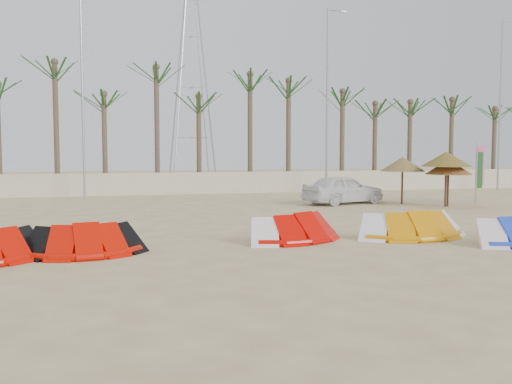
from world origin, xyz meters
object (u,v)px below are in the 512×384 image
object	(u,v)px
parasol_right	(448,167)
kite_orange	(409,223)
kite_red_mid	(86,238)
parasol_mid	(446,159)
car	(343,189)
kite_red_right	(294,225)
parasol_left	(403,164)
kite_blue	(509,227)

from	to	relation	value
parasol_right	kite_orange	bearing A→B (deg)	-129.51
kite_red_mid	parasol_mid	size ratio (longest dim) A/B	1.23
parasol_mid	kite_orange	bearing A→B (deg)	-129.03
kite_red_mid	car	bearing A→B (deg)	42.46
kite_red_right	car	bearing A→B (deg)	59.50
parasol_left	car	distance (m)	3.14
kite_blue	car	distance (m)	11.85
kite_orange	parasol_right	world-z (taller)	parasol_right
parasol_left	kite_blue	bearing A→B (deg)	-103.05
parasol_right	car	world-z (taller)	parasol_right
kite_red_mid	parasol_left	xyz separation A→B (m)	(14.54, 9.92, 1.55)
kite_red_right	kite_blue	bearing A→B (deg)	-18.55
parasol_left	parasol_mid	world-z (taller)	parasol_mid
kite_red_right	kite_orange	bearing A→B (deg)	-6.83
parasol_right	parasol_left	bearing A→B (deg)	135.98
kite_red_right	kite_orange	world-z (taller)	same
kite_red_right	parasol_mid	size ratio (longest dim) A/B	1.50
kite_orange	parasol_mid	size ratio (longest dim) A/B	1.40
car	parasol_mid	bearing A→B (deg)	-138.10
parasol_right	car	distance (m)	5.06
car	parasol_left	bearing A→B (deg)	-124.66
kite_orange	parasol_right	xyz separation A→B (m)	(6.49, 7.87, 1.45)
kite_blue	kite_orange	bearing A→B (deg)	146.51
kite_red_mid	parasol_left	distance (m)	17.68
car	kite_orange	bearing A→B (deg)	151.05
kite_blue	parasol_right	xyz separation A→B (m)	(4.10, 9.45, 1.45)
kite_blue	parasol_mid	world-z (taller)	parasol_mid
kite_red_right	kite_red_mid	bearing A→B (deg)	-170.82
kite_red_mid	parasol_mid	world-z (taller)	parasol_mid
parasol_right	car	xyz separation A→B (m)	(-4.31, 2.39, -1.14)
kite_red_right	parasol_right	xyz separation A→B (m)	(10.10, 7.44, 1.45)
parasol_left	parasol_mid	size ratio (longest dim) A/B	0.90
kite_orange	parasol_right	distance (m)	10.31
parasol_left	parasol_right	size ratio (longest dim) A/B	1.05
kite_blue	car	xyz separation A→B (m)	(-0.20, 11.84, 0.30)
kite_red_mid	kite_red_right	bearing A→B (deg)	9.18
kite_red_mid	kite_orange	size ratio (longest dim) A/B	0.88
kite_orange	parasol_right	size ratio (longest dim) A/B	1.63
kite_red_mid	car	world-z (taller)	car
kite_blue	parasol_mid	distance (m)	10.30
parasol_left	parasol_mid	bearing A→B (deg)	-49.60
kite_blue	parasol_mid	bearing A→B (deg)	67.29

